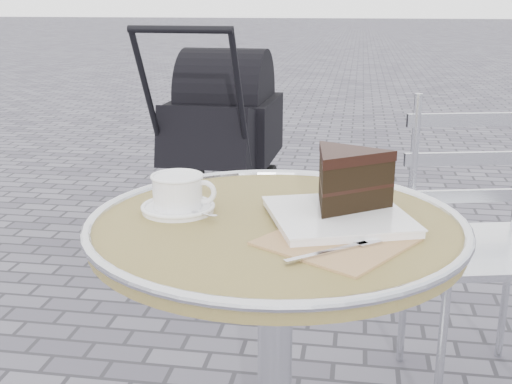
# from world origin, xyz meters

# --- Properties ---
(cafe_table) EXTENTS (0.72, 0.72, 0.74)m
(cafe_table) POSITION_xyz_m (0.00, 0.00, 0.57)
(cafe_table) COLOR silver
(cafe_table) RESTS_ON ground
(cappuccino_set) EXTENTS (0.16, 0.14, 0.07)m
(cappuccino_set) POSITION_xyz_m (-0.20, 0.03, 0.76)
(cappuccino_set) COLOR white
(cappuccino_set) RESTS_ON cafe_table
(cake_plate_set) EXTENTS (0.31, 0.41, 0.13)m
(cake_plate_set) POSITION_xyz_m (0.12, 0.04, 0.79)
(cake_plate_set) COLOR tan
(cake_plate_set) RESTS_ON cafe_table
(bistro_chair) EXTENTS (0.47, 0.47, 0.87)m
(bistro_chair) POSITION_xyz_m (0.49, 0.73, 0.54)
(bistro_chair) COLOR silver
(bistro_chair) RESTS_ON ground
(baby_stroller) EXTENTS (0.50, 1.01, 1.04)m
(baby_stroller) POSITION_xyz_m (-0.52, 1.93, 0.47)
(baby_stroller) COLOR black
(baby_stroller) RESTS_ON ground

